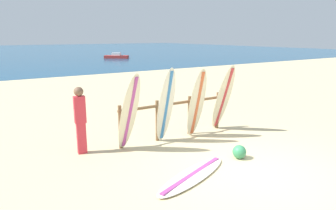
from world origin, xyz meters
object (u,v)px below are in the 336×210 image
at_px(surfboard_rack, 174,113).
at_px(surfboard_leaning_center, 223,98).
at_px(beachgoer_standing, 80,117).
at_px(surfboard_leaning_left, 166,106).
at_px(surfboard_lying_on_sand, 193,175).
at_px(surfboard_leaning_far_left, 129,113).
at_px(surfboard_leaning_center_left, 197,103).
at_px(beach_ball, 239,152).
at_px(small_boat_offshore, 116,56).

bearing_deg(surfboard_rack, surfboard_leaning_center, -11.24).
bearing_deg(beachgoer_standing, surfboard_leaning_left, -13.65).
relative_size(surfboard_leaning_left, surfboard_lying_on_sand, 0.89).
bearing_deg(beachgoer_standing, surfboard_rack, -4.85).
height_order(surfboard_leaning_far_left, surfboard_leaning_left, surfboard_leaning_left).
relative_size(surfboard_rack, surfboard_leaning_center, 1.66).
bearing_deg(surfboard_leaning_center, surfboard_leaning_center_left, -176.13).
xyz_separation_m(surfboard_rack, surfboard_leaning_center, (1.57, -0.31, 0.30)).
distance_m(surfboard_leaning_center_left, beachgoer_standing, 3.15).
distance_m(surfboard_leaning_far_left, surfboard_lying_on_sand, 2.24).
bearing_deg(beach_ball, surfboard_rack, 101.11).
relative_size(surfboard_rack, beachgoer_standing, 2.04).
xyz_separation_m(surfboard_leaning_left, beachgoer_standing, (-2.13, 0.52, -0.12)).
distance_m(surfboard_rack, small_boat_offshore, 31.57).
height_order(surfboard_rack, surfboard_leaning_center_left, surfboard_leaning_center_left).
bearing_deg(surfboard_leaning_center, small_boat_offshore, 72.08).
height_order(surfboard_leaning_center_left, beachgoer_standing, surfboard_leaning_center_left).
height_order(surfboard_leaning_far_left, surfboard_lying_on_sand, surfboard_leaning_far_left).
bearing_deg(surfboard_leaning_left, surfboard_leaning_center_left, -5.12).
bearing_deg(surfboard_leaning_far_left, surfboard_rack, 12.53).
bearing_deg(surfboard_leaning_far_left, surfboard_leaning_center_left, -1.09).
height_order(surfboard_leaning_left, beachgoer_standing, surfboard_leaning_left).
distance_m(surfboard_leaning_far_left, beach_ball, 2.80).
distance_m(surfboard_leaning_center_left, small_boat_offshore, 31.76).
bearing_deg(surfboard_lying_on_sand, beach_ball, 6.66).
bearing_deg(surfboard_leaning_center, surfboard_lying_on_sand, -143.06).
relative_size(surfboard_leaning_center, beachgoer_standing, 1.23).
height_order(surfboard_lying_on_sand, small_boat_offshore, small_boat_offshore).
relative_size(surfboard_rack, surfboard_leaning_center_left, 1.70).
xyz_separation_m(surfboard_rack, surfboard_leaning_left, (-0.45, -0.30, 0.31)).
distance_m(surfboard_leaning_far_left, surfboard_leaning_center, 3.12).
xyz_separation_m(surfboard_leaning_far_left, beach_ball, (1.97, -1.80, -0.84)).
bearing_deg(surfboard_leaning_far_left, surfboard_leaning_left, 2.48).
height_order(surfboard_leaning_center_left, beach_ball, surfboard_leaning_center_left).
height_order(surfboard_leaning_far_left, beachgoer_standing, surfboard_leaning_far_left).
bearing_deg(surfboard_leaning_center, surfboard_leaning_left, 179.58).
xyz_separation_m(surfboard_leaning_center, small_boat_offshore, (9.64, 29.82, -0.76)).
xyz_separation_m(surfboard_rack, small_boat_offshore, (11.21, 29.51, -0.46)).
xyz_separation_m(surfboard_leaning_center_left, surfboard_lying_on_sand, (-1.61, -1.93, -0.96)).
relative_size(surfboard_leaning_center_left, beachgoer_standing, 1.20).
bearing_deg(surfboard_leaning_center_left, surfboard_leaning_center, 3.87).
relative_size(surfboard_leaning_left, beach_ball, 6.37).
xyz_separation_m(surfboard_rack, surfboard_leaning_center_left, (0.51, -0.38, 0.27)).
distance_m(surfboard_leaning_far_left, surfboard_leaning_left, 1.10).
distance_m(surfboard_leaning_far_left, small_boat_offshore, 32.47).
height_order(surfboard_leaning_far_left, beach_ball, surfboard_leaning_far_left).
bearing_deg(surfboard_leaning_left, surfboard_lying_on_sand, -107.63).
bearing_deg(surfboard_leaning_center_left, surfboard_rack, 143.12).
relative_size(surfboard_leaning_left, surfboard_leaning_center_left, 1.04).
height_order(surfboard_leaning_center, surfboard_lying_on_sand, surfboard_leaning_center).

